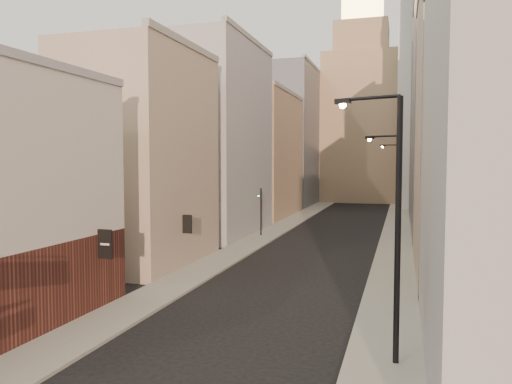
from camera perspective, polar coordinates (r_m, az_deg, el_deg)
name	(u,v)px	position (r m, az deg, el deg)	size (l,w,h in m)	color
sidewalk_left	(293,221)	(64.66, 4.22, -3.29)	(3.00, 140.00, 0.15)	gray
sidewalk_right	(397,224)	(63.22, 15.83, -3.58)	(3.00, 140.00, 0.15)	gray
left_bldg_beige	(141,158)	(38.77, -13.06, 3.79)	(8.00, 12.00, 16.00)	tan
left_bldg_grey	(216,140)	(53.33, -4.55, 5.93)	(8.00, 16.00, 20.00)	#9A9A9E
left_bldg_tan	(262,156)	(70.39, 0.73, 4.15)	(8.00, 18.00, 17.00)	tan
left_bldg_wingrid	(293,137)	(89.90, 4.21, 6.24)	(8.00, 20.00, 24.00)	gray
right_bldg_beige	(478,129)	(38.13, 24.01, 6.58)	(8.00, 16.00, 20.00)	tan
right_bldg_wingrid	(452,112)	(58.19, 21.48, 8.46)	(8.00, 20.00, 26.00)	gray
highrise	(478,47)	(88.27, 24.05, 14.94)	(21.00, 23.00, 51.20)	gray
clock_tower	(361,110)	(100.56, 11.92, 9.11)	(14.00, 14.00, 44.90)	tan
white_tower	(423,94)	(86.48, 18.58, 10.57)	(8.00, 8.00, 41.50)	silver
streetlamp_near	(391,213)	(19.40, 15.19, -2.29)	(2.62, 0.96, 10.25)	black
streetlamp_mid	(395,197)	(33.71, 15.62, -0.61)	(2.36, 1.09, 9.48)	black
streetlamp_far	(399,181)	(59.74, 16.00, 1.27)	(2.54, 0.26, 9.69)	black
traffic_light_left	(261,204)	(51.26, 0.56, -1.36)	(0.54, 0.41, 5.00)	black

